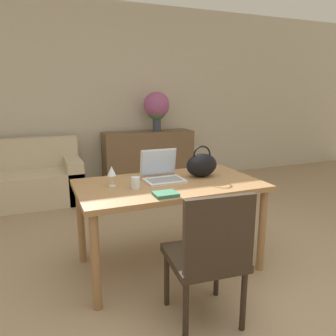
# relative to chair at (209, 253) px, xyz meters

# --- Properties ---
(ground_plane) EXTENTS (14.00, 14.00, 0.00)m
(ground_plane) POSITION_rel_chair_xyz_m (0.04, 0.03, -0.49)
(ground_plane) COLOR #997F60
(wall_back) EXTENTS (10.00, 0.06, 2.70)m
(wall_back) POSITION_rel_chair_xyz_m (0.04, 3.45, 0.86)
(wall_back) COLOR #BCB29E
(wall_back) RESTS_ON ground_plane
(dining_table) EXTENTS (1.45, 0.81, 0.72)m
(dining_table) POSITION_rel_chair_xyz_m (0.05, 0.76, 0.15)
(dining_table) COLOR olive
(dining_table) RESTS_ON ground_plane
(chair) EXTENTS (0.48, 0.48, 0.88)m
(chair) POSITION_rel_chair_xyz_m (0.00, 0.00, 0.00)
(chair) COLOR #2D2319
(chair) RESTS_ON ground_plane
(couch) EXTENTS (1.72, 0.77, 0.82)m
(couch) POSITION_rel_chair_xyz_m (-1.23, 2.95, -0.20)
(couch) COLOR #C1B293
(couch) RESTS_ON ground_plane
(sideboard) EXTENTS (1.38, 0.40, 0.84)m
(sideboard) POSITION_rel_chair_xyz_m (0.71, 3.18, -0.07)
(sideboard) COLOR brown
(sideboard) RESTS_ON ground_plane
(laptop) EXTENTS (0.31, 0.28, 0.24)m
(laptop) POSITION_rel_chair_xyz_m (0.03, 0.87, 0.30)
(laptop) COLOR silver
(laptop) RESTS_ON dining_table
(drinking_glass) EXTENTS (0.07, 0.07, 0.09)m
(drinking_glass) POSITION_rel_chair_xyz_m (-0.24, 0.70, 0.28)
(drinking_glass) COLOR silver
(drinking_glass) RESTS_ON dining_table
(wine_glass) EXTENTS (0.07, 0.07, 0.16)m
(wine_glass) POSITION_rel_chair_xyz_m (-0.39, 0.83, 0.35)
(wine_glass) COLOR silver
(wine_glass) RESTS_ON dining_table
(handbag) EXTENTS (0.28, 0.16, 0.27)m
(handbag) POSITION_rel_chair_xyz_m (0.38, 0.83, 0.34)
(handbag) COLOR black
(handbag) RESTS_ON dining_table
(flower_vase) EXTENTS (0.39, 0.39, 0.59)m
(flower_vase) POSITION_rel_chair_xyz_m (0.83, 3.14, 0.71)
(flower_vase) COLOR #333847
(flower_vase) RESTS_ON sideboard
(book) EXTENTS (0.16, 0.13, 0.02)m
(book) POSITION_rel_chair_xyz_m (-0.10, 0.45, 0.25)
(book) COLOR #336B4C
(book) RESTS_ON dining_table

